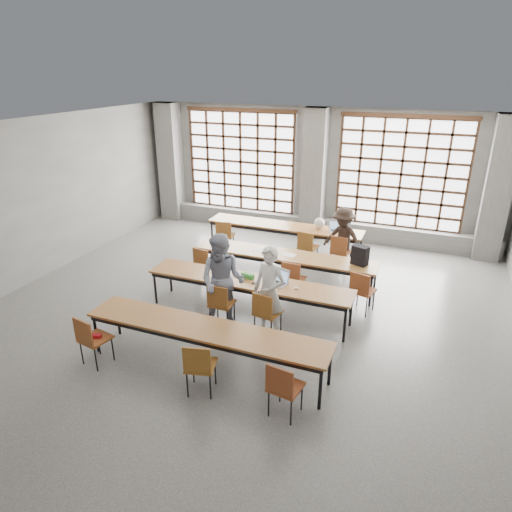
{
  "coord_description": "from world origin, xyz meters",
  "views": [
    {
      "loc": [
        3.07,
        -6.77,
        4.48
      ],
      "look_at": [
        0.22,
        0.4,
        1.25
      ],
      "focal_mm": 32.0,
      "sensor_mm": 36.0,
      "label": 1
    }
  ],
  "objects_px": {
    "chair_near_right": "(283,385)",
    "mouse": "(296,288)",
    "desk_row_c": "(249,283)",
    "student_female": "(223,281)",
    "chair_mid_left": "(204,262)",
    "phone": "(255,283)",
    "desk_row_a": "(284,228)",
    "laptop_front": "(279,280)",
    "laptop_back": "(337,228)",
    "green_box": "(248,276)",
    "chair_near_left": "(91,336)",
    "red_pouch": "(95,336)",
    "backpack": "(360,255)",
    "chair_back_mid": "(307,245)",
    "student_back": "(343,239)",
    "chair_near_mid": "(199,364)",
    "chair_front_left": "(220,301)",
    "chair_back_left": "(225,233)",
    "chair_mid_right": "(362,288)",
    "plastic_bag": "(319,223)",
    "desk_row_d": "(206,331)",
    "student_male": "(269,292)",
    "chair_front_right": "(266,310)",
    "chair_back_right": "(340,249)",
    "chair_mid_centre": "(293,277)",
    "desk_row_b": "(284,257)"
  },
  "relations": [
    {
      "from": "chair_near_right",
      "to": "mouse",
      "type": "distance_m",
      "value": 2.5
    },
    {
      "from": "desk_row_c",
      "to": "student_female",
      "type": "height_order",
      "value": "student_female"
    },
    {
      "from": "chair_mid_left",
      "to": "phone",
      "type": "relative_size",
      "value": 6.77
    },
    {
      "from": "desk_row_a",
      "to": "laptop_front",
      "type": "relative_size",
      "value": 9.42
    },
    {
      "from": "chair_mid_left",
      "to": "laptop_back",
      "type": "relative_size",
      "value": 1.92
    },
    {
      "from": "phone",
      "to": "green_box",
      "type": "bearing_deg",
      "value": 141.95
    },
    {
      "from": "chair_mid_left",
      "to": "laptop_front",
      "type": "height_order",
      "value": "laptop_front"
    },
    {
      "from": "chair_near_left",
      "to": "red_pouch",
      "type": "height_order",
      "value": "chair_near_left"
    },
    {
      "from": "backpack",
      "to": "chair_back_mid",
      "type": "bearing_deg",
      "value": 160.17
    },
    {
      "from": "student_back",
      "to": "red_pouch",
      "type": "height_order",
      "value": "student_back"
    },
    {
      "from": "chair_near_right",
      "to": "laptop_back",
      "type": "height_order",
      "value": "laptop_back"
    },
    {
      "from": "chair_near_mid",
      "to": "chair_mid_left",
      "type": "bearing_deg",
      "value": 116.51
    },
    {
      "from": "green_box",
      "to": "mouse",
      "type": "bearing_deg",
      "value": -5.71
    },
    {
      "from": "chair_mid_left",
      "to": "backpack",
      "type": "bearing_deg",
      "value": 11.92
    },
    {
      "from": "chair_front_left",
      "to": "red_pouch",
      "type": "xyz_separation_m",
      "value": [
        -1.38,
        -1.73,
        -0.04
      ]
    },
    {
      "from": "chair_mid_left",
      "to": "laptop_front",
      "type": "xyz_separation_m",
      "value": [
        1.96,
        -0.74,
        0.25
      ]
    },
    {
      "from": "chair_back_mid",
      "to": "chair_back_left",
      "type": "bearing_deg",
      "value": 179.98
    },
    {
      "from": "chair_mid_right",
      "to": "laptop_front",
      "type": "xyz_separation_m",
      "value": [
        -1.44,
        -0.74,
        0.25
      ]
    },
    {
      "from": "mouse",
      "to": "plastic_bag",
      "type": "xyz_separation_m",
      "value": [
        -0.44,
        3.38,
        0.12
      ]
    },
    {
      "from": "desk_row_a",
      "to": "chair_back_mid",
      "type": "height_order",
      "value": "chair_back_mid"
    },
    {
      "from": "desk_row_d",
      "to": "chair_back_mid",
      "type": "height_order",
      "value": "chair_back_mid"
    },
    {
      "from": "student_male",
      "to": "plastic_bag",
      "type": "height_order",
      "value": "student_male"
    },
    {
      "from": "desk_row_d",
      "to": "phone",
      "type": "distance_m",
      "value": 1.72
    },
    {
      "from": "chair_mid_left",
      "to": "chair_near_left",
      "type": "xyz_separation_m",
      "value": [
        -0.29,
        -3.29,
        0.0
      ]
    },
    {
      "from": "green_box",
      "to": "backpack",
      "type": "distance_m",
      "value": 2.37
    },
    {
      "from": "chair_front_right",
      "to": "chair_back_right",
      "type": "bearing_deg",
      "value": 79.52
    },
    {
      "from": "chair_back_right",
      "to": "chair_mid_centre",
      "type": "bearing_deg",
      "value": -107.58
    },
    {
      "from": "laptop_back",
      "to": "phone",
      "type": "xyz_separation_m",
      "value": [
        -0.75,
        -3.51,
        -0.05
      ]
    },
    {
      "from": "chair_near_mid",
      "to": "student_female",
      "type": "distance_m",
      "value": 2.04
    },
    {
      "from": "chair_back_left",
      "to": "phone",
      "type": "height_order",
      "value": "chair_back_left"
    },
    {
      "from": "desk_row_c",
      "to": "chair_mid_right",
      "type": "height_order",
      "value": "chair_mid_right"
    },
    {
      "from": "desk_row_d",
      "to": "chair_back_right",
      "type": "bearing_deg",
      "value": 75.41
    },
    {
      "from": "student_back",
      "to": "laptop_back",
      "type": "relative_size",
      "value": 3.28
    },
    {
      "from": "chair_near_left",
      "to": "student_male",
      "type": "xyz_separation_m",
      "value": [
        2.29,
        1.94,
        0.3
      ]
    },
    {
      "from": "laptop_front",
      "to": "desk_row_c",
      "type": "bearing_deg",
      "value": -169.18
    },
    {
      "from": "phone",
      "to": "red_pouch",
      "type": "distance_m",
      "value": 2.93
    },
    {
      "from": "chair_back_mid",
      "to": "desk_row_a",
      "type": "bearing_deg",
      "value": 141.44
    },
    {
      "from": "student_female",
      "to": "phone",
      "type": "bearing_deg",
      "value": 34.12
    },
    {
      "from": "laptop_back",
      "to": "plastic_bag",
      "type": "xyz_separation_m",
      "value": [
        -0.42,
        -0.05,
        0.08
      ]
    },
    {
      "from": "laptop_back",
      "to": "chair_near_mid",
      "type": "bearing_deg",
      "value": -96.69
    },
    {
      "from": "chair_mid_centre",
      "to": "green_box",
      "type": "distance_m",
      "value": 1.04
    },
    {
      "from": "desk_row_c",
      "to": "plastic_bag",
      "type": "xyz_separation_m",
      "value": [
        0.51,
        3.36,
        0.21
      ]
    },
    {
      "from": "chair_near_left",
      "to": "student_female",
      "type": "height_order",
      "value": "student_female"
    },
    {
      "from": "desk_row_b",
      "to": "green_box",
      "type": "bearing_deg",
      "value": -100.98
    },
    {
      "from": "chair_back_left",
      "to": "plastic_bag",
      "type": "relative_size",
      "value": 3.08
    },
    {
      "from": "student_male",
      "to": "green_box",
      "type": "relative_size",
      "value": 6.71
    },
    {
      "from": "chair_mid_centre",
      "to": "chair_front_right",
      "type": "relative_size",
      "value": 1.0
    },
    {
      "from": "chair_back_left",
      "to": "chair_near_left",
      "type": "xyz_separation_m",
      "value": [
        0.09,
        -5.12,
        0.0
      ]
    },
    {
      "from": "student_male",
      "to": "red_pouch",
      "type": "relative_size",
      "value": 8.39
    },
    {
      "from": "chair_near_mid",
      "to": "phone",
      "type": "relative_size",
      "value": 6.77
    }
  ]
}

